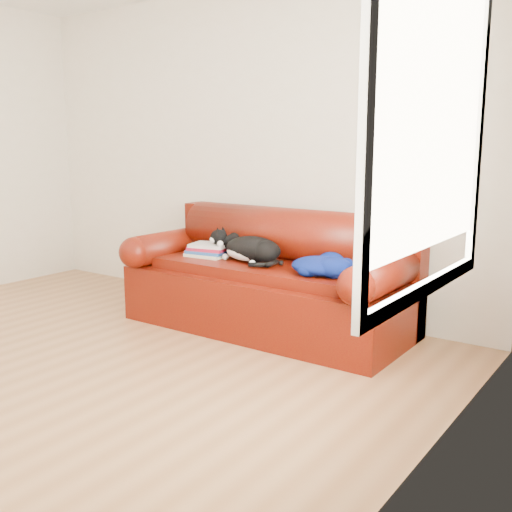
{
  "coord_description": "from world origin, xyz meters",
  "views": [
    {
      "loc": [
        3.05,
        -2.06,
        1.38
      ],
      "look_at": [
        0.63,
        1.35,
        0.57
      ],
      "focal_mm": 42.0,
      "sensor_mm": 36.0,
      "label": 1
    }
  ],
  "objects": [
    {
      "name": "blanket",
      "position": [
        1.15,
        1.38,
        0.56
      ],
      "size": [
        0.48,
        0.38,
        0.14
      ],
      "rotation": [
        0.0,
        0.0,
        0.09
      ],
      "color": "#050241",
      "rests_on": "sofa_base"
    },
    {
      "name": "book_stack",
      "position": [
        0.13,
        1.44,
        0.55
      ],
      "size": [
        0.33,
        0.28,
        0.1
      ],
      "rotation": [
        0.0,
        0.0,
        0.16
      ],
      "color": "#E9E8C9",
      "rests_on": "sofa_base"
    },
    {
      "name": "room_shell",
      "position": [
        0.12,
        0.02,
        1.67
      ],
      "size": [
        4.52,
        4.02,
        2.61
      ],
      "color": "beige",
      "rests_on": "ground"
    },
    {
      "name": "sofa_base",
      "position": [
        0.63,
        1.49,
        0.24
      ],
      "size": [
        2.1,
        0.9,
        0.5
      ],
      "color": "#430205",
      "rests_on": "ground"
    },
    {
      "name": "cat",
      "position": [
        0.53,
        1.44,
        0.59
      ],
      "size": [
        0.63,
        0.37,
        0.24
      ],
      "rotation": [
        0.0,
        0.0,
        -0.28
      ],
      "color": "black",
      "rests_on": "sofa_base"
    },
    {
      "name": "sofa_back",
      "position": [
        0.63,
        1.74,
        0.54
      ],
      "size": [
        2.1,
        1.01,
        0.88
      ],
      "color": "#430205",
      "rests_on": "ground"
    },
    {
      "name": "ground",
      "position": [
        0.0,
        0.0,
        0.0
      ],
      "size": [
        4.5,
        4.5,
        0.0
      ],
      "primitive_type": "plane",
      "color": "brown",
      "rests_on": "ground"
    }
  ]
}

